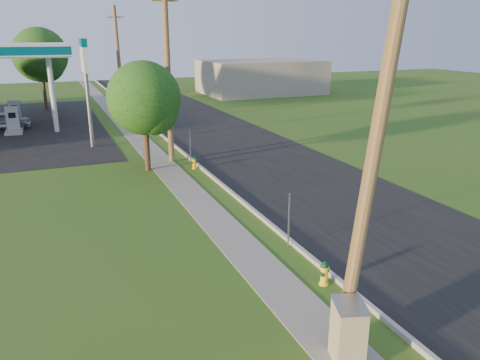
# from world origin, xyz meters

# --- Properties ---
(ground_plane) EXTENTS (140.00, 140.00, 0.00)m
(ground_plane) POSITION_xyz_m (0.00, 0.00, 0.00)
(ground_plane) COLOR #295B17
(ground_plane) RESTS_ON ground
(road) EXTENTS (8.00, 120.00, 0.02)m
(road) POSITION_xyz_m (4.50, 10.00, 0.01)
(road) COLOR black
(road) RESTS_ON ground
(curb) EXTENTS (0.15, 120.00, 0.15)m
(curb) POSITION_xyz_m (0.50, 10.00, 0.07)
(curb) COLOR #9D9B90
(curb) RESTS_ON ground
(sidewalk) EXTENTS (1.50, 120.00, 0.03)m
(sidewalk) POSITION_xyz_m (-1.25, 10.00, 0.01)
(sidewalk) COLOR gray
(sidewalk) RESTS_ON ground
(utility_pole_near) EXTENTS (1.40, 0.32, 9.48)m
(utility_pole_near) POSITION_xyz_m (-0.60, -1.00, 4.80)
(utility_pole_near) COLOR brown
(utility_pole_near) RESTS_ON ground
(utility_pole_mid) EXTENTS (1.40, 0.32, 9.80)m
(utility_pole_mid) POSITION_xyz_m (-0.60, 17.00, 4.95)
(utility_pole_mid) COLOR brown
(utility_pole_mid) RESTS_ON ground
(utility_pole_far) EXTENTS (1.40, 0.32, 9.50)m
(utility_pole_far) POSITION_xyz_m (-0.60, 35.00, 4.80)
(utility_pole_far) COLOR brown
(utility_pole_far) RESTS_ON ground
(sign_post_near) EXTENTS (0.05, 0.04, 2.00)m
(sign_post_near) POSITION_xyz_m (0.25, 4.20, 1.00)
(sign_post_near) COLOR gray
(sign_post_near) RESTS_ON ground
(sign_post_mid) EXTENTS (0.05, 0.04, 2.00)m
(sign_post_mid) POSITION_xyz_m (0.25, 16.00, 1.00)
(sign_post_mid) COLOR gray
(sign_post_mid) RESTS_ON ground
(sign_post_far) EXTENTS (0.05, 0.04, 2.00)m
(sign_post_far) POSITION_xyz_m (0.25, 28.20, 1.00)
(sign_post_far) COLOR gray
(sign_post_far) RESTS_ON ground
(fuel_pump_ne) EXTENTS (1.20, 3.20, 1.90)m
(fuel_pump_ne) POSITION_xyz_m (-9.50, 30.00, 0.72)
(fuel_pump_ne) COLOR #9D9B90
(fuel_pump_ne) RESTS_ON ground
(fuel_pump_se) EXTENTS (1.20, 3.20, 1.90)m
(fuel_pump_se) POSITION_xyz_m (-9.50, 34.00, 0.72)
(fuel_pump_se) COLOR #9D9B90
(fuel_pump_se) RESTS_ON ground
(price_pylon) EXTENTS (0.34, 2.04, 6.85)m
(price_pylon) POSITION_xyz_m (-4.50, 22.50, 5.43)
(price_pylon) COLOR gray
(price_pylon) RESTS_ON ground
(distant_building) EXTENTS (14.00, 10.00, 4.00)m
(distant_building) POSITION_xyz_m (18.00, 45.00, 2.00)
(distant_building) COLOR gray
(distant_building) RESTS_ON ground
(tree_verge) EXTENTS (3.85, 3.85, 5.84)m
(tree_verge) POSITION_xyz_m (-2.15, 15.66, 3.76)
(tree_verge) COLOR #3D291B
(tree_verge) RESTS_ON ground
(tree_lot) EXTENTS (5.12, 5.12, 7.77)m
(tree_lot) POSITION_xyz_m (-6.97, 40.86, 5.00)
(tree_lot) COLOR #3D291B
(tree_lot) RESTS_ON ground
(hydrant_near) EXTENTS (0.39, 0.35, 0.76)m
(hydrant_near) POSITION_xyz_m (0.05, 1.57, 0.37)
(hydrant_near) COLOR yellow
(hydrant_near) RESTS_ON ground
(hydrant_mid) EXTENTS (0.38, 0.33, 0.73)m
(hydrant_mid) POSITION_xyz_m (0.16, 15.00, 0.36)
(hydrant_mid) COLOR #F7B80B
(hydrant_mid) RESTS_ON ground
(hydrant_far) EXTENTS (0.42, 0.37, 0.80)m
(hydrant_far) POSITION_xyz_m (0.14, 24.99, 0.39)
(hydrant_far) COLOR #E0C200
(hydrant_far) RESTS_ON ground
(utility_cabinet) EXTENTS (0.91, 1.04, 1.50)m
(utility_cabinet) POSITION_xyz_m (-1.33, -1.56, 0.75)
(utility_cabinet) COLOR tan
(utility_cabinet) RESTS_ON ground
(car_silver) EXTENTS (4.00, 1.83, 1.33)m
(car_silver) POSITION_xyz_m (-10.27, 31.54, 0.66)
(car_silver) COLOR #B5B7BD
(car_silver) RESTS_ON ground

